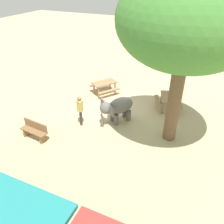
{
  "coord_description": "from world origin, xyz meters",
  "views": [
    {
      "loc": [
        -4.21,
        10.26,
        6.83
      ],
      "look_at": [
        -0.21,
        1.38,
        0.8
      ],
      "focal_mm": 36.66,
      "sensor_mm": 36.0,
      "label": 1
    }
  ],
  "objects_px": {
    "feed_bucket": "(103,107)",
    "shade_tree_main": "(187,22)",
    "picnic_table_far": "(168,99)",
    "person_handler": "(80,108)",
    "elephant": "(117,107)",
    "picnic_table_near": "(104,85)",
    "wooden_bench": "(35,130)"
  },
  "relations": [
    {
      "from": "feed_bucket",
      "to": "shade_tree_main",
      "type": "bearing_deg",
      "value": 165.06
    },
    {
      "from": "shade_tree_main",
      "to": "picnic_table_far",
      "type": "bearing_deg",
      "value": -75.76
    },
    {
      "from": "person_handler",
      "to": "feed_bucket",
      "type": "relative_size",
      "value": 4.5
    },
    {
      "from": "elephant",
      "to": "feed_bucket",
      "type": "bearing_deg",
      "value": -87.6
    },
    {
      "from": "picnic_table_far",
      "to": "person_handler",
      "type": "bearing_deg",
      "value": 115.49
    },
    {
      "from": "picnic_table_far",
      "to": "picnic_table_near",
      "type": "bearing_deg",
      "value": 69.57
    },
    {
      "from": "picnic_table_far",
      "to": "wooden_bench",
      "type": "bearing_deg",
      "value": 119.33
    },
    {
      "from": "picnic_table_far",
      "to": "feed_bucket",
      "type": "distance_m",
      "value": 3.75
    },
    {
      "from": "person_handler",
      "to": "feed_bucket",
      "type": "bearing_deg",
      "value": 44.57
    },
    {
      "from": "elephant",
      "to": "picnic_table_near",
      "type": "xyz_separation_m",
      "value": [
        2.03,
        -2.67,
        -0.27
      ]
    },
    {
      "from": "feed_bucket",
      "to": "wooden_bench",
      "type": "bearing_deg",
      "value": 65.0
    },
    {
      "from": "shade_tree_main",
      "to": "feed_bucket",
      "type": "relative_size",
      "value": 20.02
    },
    {
      "from": "wooden_bench",
      "to": "picnic_table_far",
      "type": "height_order",
      "value": "wooden_bench"
    },
    {
      "from": "shade_tree_main",
      "to": "elephant",
      "type": "bearing_deg",
      "value": -5.4
    },
    {
      "from": "person_handler",
      "to": "wooden_bench",
      "type": "relative_size",
      "value": 1.13
    },
    {
      "from": "shade_tree_main",
      "to": "picnic_table_near",
      "type": "xyz_separation_m",
      "value": [
        4.84,
        -2.94,
        -4.68
      ]
    },
    {
      "from": "wooden_bench",
      "to": "picnic_table_far",
      "type": "xyz_separation_m",
      "value": [
        -5.11,
        -5.32,
        0.12
      ]
    },
    {
      "from": "picnic_table_far",
      "to": "feed_bucket",
      "type": "xyz_separation_m",
      "value": [
        3.37,
        1.6,
        -0.43
      ]
    },
    {
      "from": "person_handler",
      "to": "wooden_bench",
      "type": "height_order",
      "value": "person_handler"
    },
    {
      "from": "elephant",
      "to": "shade_tree_main",
      "type": "xyz_separation_m",
      "value": [
        -2.81,
        0.27,
        4.41
      ]
    },
    {
      "from": "person_handler",
      "to": "wooden_bench",
      "type": "bearing_deg",
      "value": -159.39
    },
    {
      "from": "feed_bucket",
      "to": "picnic_table_far",
      "type": "bearing_deg",
      "value": -154.64
    },
    {
      "from": "wooden_bench",
      "to": "picnic_table_near",
      "type": "distance_m",
      "value": 5.66
    },
    {
      "from": "wooden_bench",
      "to": "picnic_table_far",
      "type": "distance_m",
      "value": 7.38
    },
    {
      "from": "picnic_table_near",
      "to": "feed_bucket",
      "type": "relative_size",
      "value": 5.77
    },
    {
      "from": "wooden_bench",
      "to": "feed_bucket",
      "type": "distance_m",
      "value": 4.12
    },
    {
      "from": "person_handler",
      "to": "shade_tree_main",
      "type": "distance_m",
      "value": 6.22
    },
    {
      "from": "picnic_table_near",
      "to": "elephant",
      "type": "bearing_deg",
      "value": -107.76
    },
    {
      "from": "elephant",
      "to": "wooden_bench",
      "type": "height_order",
      "value": "elephant"
    },
    {
      "from": "shade_tree_main",
      "to": "feed_bucket",
      "type": "bearing_deg",
      "value": -14.94
    },
    {
      "from": "person_handler",
      "to": "picnic_table_near",
      "type": "distance_m",
      "value": 3.71
    },
    {
      "from": "picnic_table_near",
      "to": "wooden_bench",
      "type": "bearing_deg",
      "value": -154.68
    }
  ]
}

